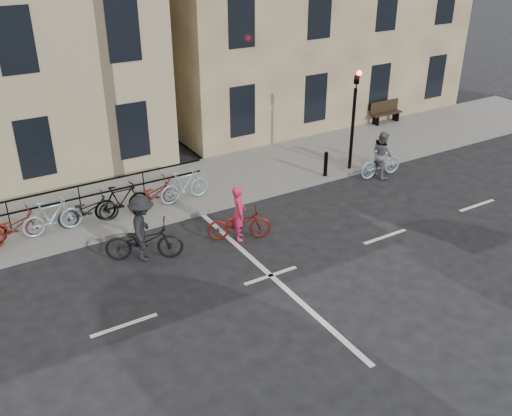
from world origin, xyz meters
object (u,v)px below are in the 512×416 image
cyclist_grey (382,159)px  cyclist_dark (143,235)px  bench (385,111)px  cyclist_pink (239,221)px  traffic_light (354,108)px

cyclist_grey → cyclist_dark: 9.44m
bench → cyclist_pink: bearing=-152.5°
traffic_light → cyclist_dark: size_ratio=1.75×
cyclist_grey → cyclist_dark: (-9.40, -0.94, 0.05)m
bench → cyclist_pink: (-10.73, -5.58, -0.09)m
cyclist_pink → cyclist_grey: cyclist_grey is taller
cyclist_grey → cyclist_pink: bearing=103.2°
cyclist_grey → cyclist_dark: bearing=97.8°
bench → cyclist_dark: cyclist_dark is taller
bench → cyclist_grey: bearing=-133.8°
traffic_light → cyclist_pink: traffic_light is taller
cyclist_grey → cyclist_dark: cyclist_dark is taller
traffic_light → cyclist_grey: bearing=-51.8°
traffic_light → cyclist_dark: (-8.70, -1.82, -1.71)m
cyclist_grey → cyclist_dark: size_ratio=0.80×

